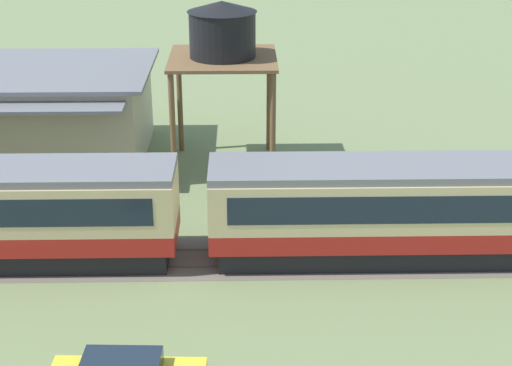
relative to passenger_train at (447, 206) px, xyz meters
name	(u,v)px	position (x,y,z in m)	size (l,w,h in m)	color
passenger_train	(447,206)	(0.00, 0.00, 0.00)	(95.76, 3.17, 3.98)	#AD1E19
station_building	(21,113)	(-19.50, 11.52, 0.20)	(13.77, 9.87, 4.76)	#BCB293
water_tower	(222,37)	(-8.90, 9.83, 4.49)	(5.23, 5.23, 8.44)	brown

